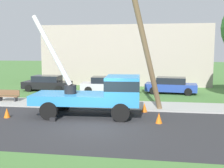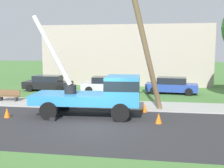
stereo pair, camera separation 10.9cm
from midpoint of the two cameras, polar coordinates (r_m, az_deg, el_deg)
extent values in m
plane|color=#477538|center=(25.87, 2.44, -1.47)|extent=(120.00, 120.00, 0.00)
cube|color=#2B2B2D|center=(14.27, -3.35, -8.69)|extent=(80.00, 7.72, 0.01)
cube|color=#9E9E99|center=(19.36, 0.10, -4.28)|extent=(80.00, 2.97, 0.10)
cube|color=#2D84C6|center=(16.63, -8.34, -2.86)|extent=(4.42, 2.63, 0.55)
cube|color=#2D84C6|center=(16.05, 2.40, -1.25)|extent=(2.03, 2.50, 1.60)
cube|color=#19232D|center=(16.01, 2.41, 0.00)|extent=(2.05, 2.52, 0.56)
cylinder|color=black|center=(16.54, -8.31, -1.07)|extent=(0.70, 0.70, 0.50)
cylinder|color=silver|center=(17.35, -12.03, 6.85)|extent=(2.95, 1.51, 4.26)
cube|color=black|center=(15.62, -11.76, -7.06)|extent=(0.32, 0.32, 0.20)
cube|color=black|center=(18.33, -8.98, -4.87)|extent=(0.32, 0.32, 0.20)
cylinder|color=black|center=(15.08, 1.92, -5.87)|extent=(1.00, 0.30, 1.00)
cylinder|color=black|center=(17.42, 2.50, -4.08)|extent=(1.00, 0.30, 1.00)
cylinder|color=black|center=(15.86, -12.59, -5.38)|extent=(1.00, 0.30, 1.00)
cylinder|color=black|center=(18.10, -10.16, -3.76)|extent=(1.00, 0.30, 1.00)
cylinder|color=brown|center=(16.83, 6.85, 8.34)|extent=(2.46, 2.55, 8.61)
cone|color=orange|center=(15.02, 9.70, -6.89)|extent=(0.36, 0.36, 0.56)
cone|color=orange|center=(17.12, -20.45, -5.49)|extent=(0.36, 0.36, 0.56)
cone|color=orange|center=(17.51, 6.83, -4.80)|extent=(0.36, 0.36, 0.56)
cube|color=black|center=(26.81, -12.81, -0.16)|extent=(4.40, 1.81, 0.65)
cube|color=black|center=(26.74, -12.85, 1.12)|extent=(2.47, 1.66, 0.55)
cylinder|color=black|center=(25.49, -10.52, -0.99)|extent=(0.64, 0.22, 0.64)
cylinder|color=black|center=(27.18, -9.25, -0.46)|extent=(0.64, 0.22, 0.64)
cylinder|color=black|center=(26.61, -16.42, -0.82)|extent=(0.64, 0.22, 0.64)
cylinder|color=black|center=(28.23, -14.85, -0.32)|extent=(0.64, 0.22, 0.64)
cube|color=#B7B7BF|center=(25.03, -0.99, -0.49)|extent=(4.51, 2.10, 0.65)
cube|color=black|center=(24.96, -1.00, 0.87)|extent=(2.57, 1.82, 0.55)
cylinder|color=black|center=(24.06, 2.21, -1.36)|extent=(0.64, 0.22, 0.64)
cylinder|color=black|center=(25.84, 2.43, -0.77)|extent=(0.64, 0.22, 0.64)
cylinder|color=black|center=(24.39, -4.62, -1.26)|extent=(0.64, 0.22, 0.64)
cylinder|color=black|center=(26.14, -3.94, -0.68)|extent=(0.64, 0.22, 0.64)
cube|color=#263F99|center=(25.03, 12.16, -0.65)|extent=(4.54, 2.17, 0.65)
cube|color=black|center=(24.96, 12.20, 0.71)|extent=(2.60, 1.86, 0.55)
cylinder|color=black|center=(24.17, 15.51, -1.58)|extent=(0.64, 0.22, 0.64)
cylinder|color=black|center=(25.95, 15.43, -0.99)|extent=(0.64, 0.22, 0.64)
cylinder|color=black|center=(24.27, 8.64, -1.36)|extent=(0.64, 0.22, 0.64)
cylinder|color=black|center=(26.04, 9.03, -0.79)|extent=(0.64, 0.22, 0.64)
cube|color=brown|center=(21.84, -20.20, -2.34)|extent=(1.60, 0.44, 0.06)
cube|color=brown|center=(21.97, -19.97, -1.62)|extent=(1.60, 0.06, 0.40)
cube|color=#333338|center=(22.18, -21.53, -2.85)|extent=(0.10, 0.40, 0.45)
cube|color=#333338|center=(21.59, -18.78, -3.00)|extent=(0.10, 0.40, 0.45)
cube|color=#A5998C|center=(32.12, 3.26, 5.95)|extent=(18.00, 6.00, 6.40)
camera|label=1|loc=(0.05, -89.81, 0.02)|focal=44.83mm
camera|label=2|loc=(0.05, 90.19, -0.02)|focal=44.83mm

